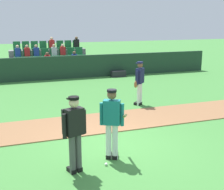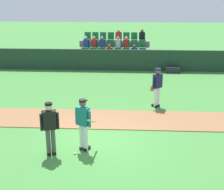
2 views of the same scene
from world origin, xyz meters
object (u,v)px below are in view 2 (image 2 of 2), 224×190
at_px(runner_navy_jersey, 157,86).
at_px(equipment_bag, 172,70).
at_px(batter_teal_jersey, 83,123).
at_px(umpire_home_plate, 50,126).
at_px(baseball, 75,153).

xyz_separation_m(runner_navy_jersey, equipment_bag, (1.44, 6.21, -0.78)).
bearing_deg(runner_navy_jersey, batter_teal_jersey, -122.02).
bearing_deg(equipment_bag, umpire_home_plate, -115.24).
bearing_deg(umpire_home_plate, baseball, 3.41).
height_order(umpire_home_plate, equipment_bag, umpire_home_plate).
bearing_deg(baseball, batter_teal_jersey, 50.36).
bearing_deg(batter_teal_jersey, baseball, -129.64).
bearing_deg(runner_navy_jersey, umpire_home_plate, -128.48).
xyz_separation_m(umpire_home_plate, equipment_bag, (5.10, 10.83, -0.82)).
relative_size(runner_navy_jersey, equipment_bag, 1.96).
height_order(batter_teal_jersey, equipment_bag, batter_teal_jersey).
distance_m(batter_teal_jersey, umpire_home_plate, 1.07).
bearing_deg(baseball, equipment_bag, 67.99).
height_order(umpire_home_plate, runner_navy_jersey, same).
distance_m(batter_teal_jersey, equipment_bag, 11.27).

